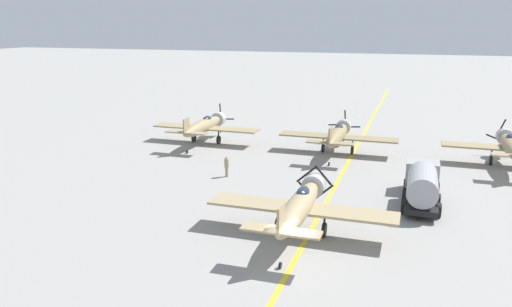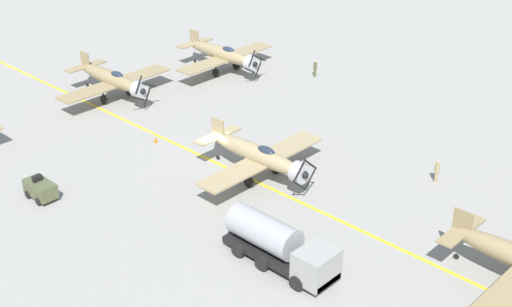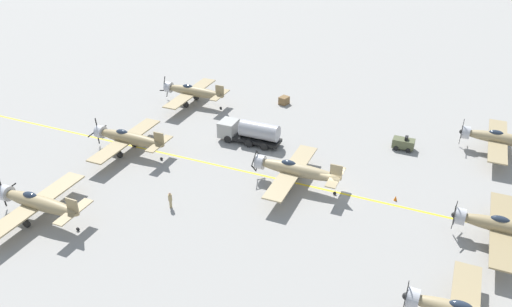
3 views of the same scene
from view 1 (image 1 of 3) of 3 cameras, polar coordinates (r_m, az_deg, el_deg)
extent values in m
plane|color=gray|center=(28.20, 4.00, -12.79)|extent=(400.00, 400.00, 0.00)
cube|color=yellow|center=(28.20, 4.00, -12.78)|extent=(0.30, 160.00, 0.01)
ellipsoid|color=tan|center=(30.84, 4.88, -6.15)|extent=(1.50, 9.50, 1.42)
cylinder|color=#B7B7BC|center=(34.94, 6.58, -3.66)|extent=(1.58, 0.90, 1.58)
ellipsoid|color=#232D3D|center=(31.69, 5.38, -4.50)|extent=(0.80, 1.70, 0.76)
cube|color=tan|center=(31.65, 5.19, -6.25)|extent=(12.00, 2.10, 0.16)
cube|color=tan|center=(27.11, 2.87, -8.80)|extent=(4.40, 1.10, 0.12)
cube|color=tan|center=(26.85, 2.88, -7.53)|extent=(0.14, 1.30, 1.60)
sphere|color=black|center=(35.41, 6.74, -3.41)|extent=(0.56, 0.56, 0.56)
cube|color=black|center=(35.73, 5.79, -4.32)|extent=(1.27, 0.06, 1.40)
cube|color=black|center=(35.48, 7.75, -4.40)|extent=(1.40, 0.06, 1.27)
cube|color=black|center=(35.11, 7.71, -2.49)|extent=(1.27, 0.06, 1.40)
cube|color=black|center=(35.36, 5.73, -2.42)|extent=(1.40, 0.06, 1.27)
cylinder|color=black|center=(32.22, 2.55, -7.02)|extent=(0.14, 0.14, 1.26)
cylinder|color=black|center=(32.46, 2.53, -8.06)|extent=(0.22, 0.90, 0.90)
cylinder|color=black|center=(31.61, 7.84, -7.59)|extent=(0.14, 0.14, 1.26)
cylinder|color=black|center=(31.86, 7.80, -8.64)|extent=(0.22, 0.90, 0.90)
cylinder|color=black|center=(27.92, 2.78, -12.65)|extent=(0.12, 0.36, 0.36)
ellipsoid|color=#937F56|center=(50.82, 9.24, 2.08)|extent=(1.50, 9.50, 1.42)
cylinder|color=#B7B7BC|center=(55.13, 9.97, 3.04)|extent=(1.57, 0.90, 1.58)
ellipsoid|color=#232D3D|center=(51.80, 9.46, 2.95)|extent=(0.80, 1.70, 0.76)
cube|color=#937F56|center=(51.62, 9.36, 1.89)|extent=(12.00, 2.10, 0.16)
cube|color=#937F56|center=(46.85, 8.45, 1.22)|extent=(4.40, 1.10, 0.12)
cube|color=#937F56|center=(46.70, 8.48, 2.00)|extent=(0.14, 1.30, 1.60)
sphere|color=black|center=(55.61, 10.05, 3.13)|extent=(0.56, 0.56, 0.56)
cube|color=black|center=(55.80, 9.94, 2.26)|extent=(0.27, 0.06, 1.76)
cube|color=black|center=(55.51, 10.94, 3.00)|extent=(1.76, 0.06, 0.27)
cube|color=black|center=(55.44, 10.16, 4.01)|extent=(0.27, 0.06, 1.76)
cube|color=black|center=(55.72, 9.16, 3.26)|extent=(1.76, 0.06, 0.27)
cylinder|color=black|center=(52.00, 7.70, 1.33)|extent=(0.14, 0.14, 1.26)
cylinder|color=black|center=(52.15, 7.67, 0.66)|extent=(0.22, 0.90, 0.90)
cylinder|color=black|center=(51.57, 10.97, 1.08)|extent=(0.14, 0.14, 1.26)
cylinder|color=black|center=(51.72, 10.94, 0.40)|extent=(0.22, 0.90, 0.90)
cylinder|color=black|center=(47.30, 8.34, -1.17)|extent=(0.12, 0.36, 0.36)
ellipsoid|color=#9C875F|center=(54.89, -6.08, 3.13)|extent=(1.50, 9.50, 1.42)
cylinder|color=#B7B7BC|center=(58.90, -4.31, 3.96)|extent=(1.58, 0.90, 1.58)
ellipsoid|color=#232D3D|center=(55.80, -5.61, 3.92)|extent=(0.80, 1.70, 0.76)
cube|color=#9C875F|center=(55.64, -5.75, 2.94)|extent=(12.00, 2.10, 0.16)
cube|color=#9C875F|center=(51.24, -7.94, 2.40)|extent=(4.40, 1.10, 0.12)
cube|color=#9C875F|center=(51.10, -7.97, 3.12)|extent=(0.14, 1.30, 1.60)
sphere|color=black|center=(59.35, -4.13, 4.05)|extent=(0.56, 0.56, 0.56)
cube|color=black|center=(59.54, -4.16, 3.22)|extent=(0.24, 0.06, 1.76)
cube|color=black|center=(59.04, -3.34, 3.95)|extent=(1.76, 0.06, 0.24)
cube|color=black|center=(59.18, -4.10, 4.88)|extent=(0.24, 0.06, 1.76)
cube|color=black|center=(59.67, -4.91, 4.14)|extent=(1.76, 0.06, 0.24)
cylinder|color=black|center=(56.38, -7.13, 2.40)|extent=(0.14, 0.14, 1.26)
cylinder|color=black|center=(56.52, -7.11, 1.77)|extent=(0.22, 0.90, 0.90)
cylinder|color=black|center=(55.19, -4.30, 2.20)|extent=(0.14, 0.14, 1.26)
cylinder|color=black|center=(55.33, -4.29, 1.56)|extent=(0.22, 0.90, 0.90)
cylinder|color=black|center=(51.65, -7.89, 0.20)|extent=(0.12, 0.36, 0.36)
ellipsoid|color=#99855C|center=(51.13, 27.19, 0.69)|extent=(1.50, 9.50, 1.42)
cylinder|color=#B7B7BC|center=(55.42, 26.53, 1.75)|extent=(1.57, 0.90, 1.58)
ellipsoid|color=#232D3D|center=(52.11, 27.09, 1.58)|extent=(0.80, 1.70, 0.76)
cube|color=#99855C|center=(51.93, 27.03, 0.53)|extent=(12.00, 2.10, 0.16)
sphere|color=black|center=(55.91, 26.46, 1.86)|extent=(0.56, 0.56, 0.56)
cube|color=black|center=(55.71, 26.25, 2.71)|extent=(0.74, 0.06, 1.69)
cube|color=black|center=(55.85, 25.60, 1.63)|extent=(1.69, 0.06, 0.74)
cube|color=black|center=(56.12, 26.68, 1.02)|extent=(0.74, 0.06, 1.69)
cylinder|color=black|center=(51.85, 25.32, -0.02)|extent=(0.14, 0.14, 1.26)
cylinder|color=black|center=(52.00, 25.24, -0.69)|extent=(0.22, 0.90, 0.90)
cube|color=black|center=(39.07, 18.36, -4.54)|extent=(2.25, 8.00, 0.40)
cube|color=#999993|center=(41.66, 18.47, -2.20)|extent=(2.50, 2.08, 2.00)
cylinder|color=#9E9EA3|center=(37.42, 18.51, -3.30)|extent=(2.10, 4.96, 2.10)
cylinder|color=black|center=(41.46, 16.72, -3.48)|extent=(0.30, 1.00, 1.00)
cylinder|color=black|center=(41.51, 20.00, -3.74)|extent=(0.30, 1.00, 1.00)
cylinder|color=black|center=(38.73, 16.58, -4.76)|extent=(0.30, 1.00, 1.00)
cylinder|color=black|center=(38.78, 20.09, -5.03)|extent=(0.30, 1.00, 1.00)
cylinder|color=black|center=(36.77, 16.47, -5.80)|extent=(0.30, 1.00, 1.00)
cylinder|color=black|center=(36.82, 20.17, -6.09)|extent=(0.30, 1.00, 1.00)
cylinder|color=tan|center=(43.50, -3.37, -2.11)|extent=(0.27, 0.27, 0.87)
cylinder|color=tan|center=(43.28, -3.38, -1.10)|extent=(0.40, 0.40, 0.72)
sphere|color=tan|center=(43.15, -3.39, -0.49)|extent=(0.23, 0.23, 0.23)
camera|label=2|loc=(69.10, 46.28, 22.21)|focal=50.00mm
camera|label=3|loc=(54.87, -61.15, 25.60)|focal=35.00mm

